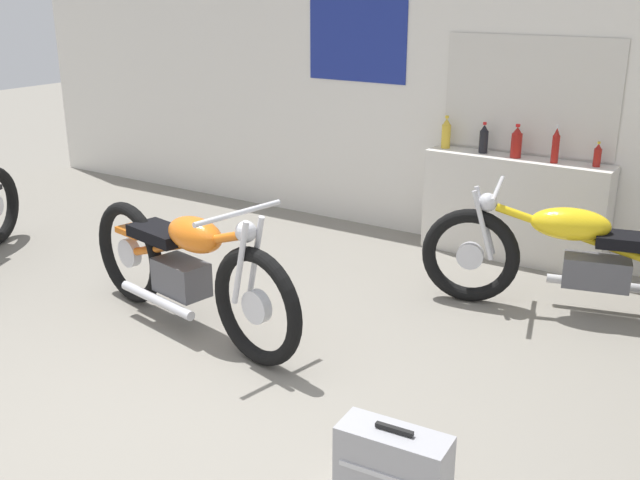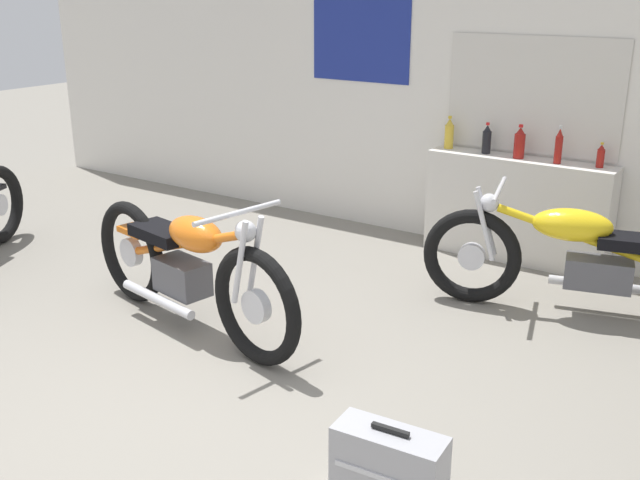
# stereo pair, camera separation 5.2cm
# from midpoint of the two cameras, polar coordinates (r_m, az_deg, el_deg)

# --- Properties ---
(ground_plane) EXTENTS (24.00, 24.00, 0.00)m
(ground_plane) POSITION_cam_midpoint_polar(r_m,az_deg,el_deg) (4.16, -12.81, -13.14)
(ground_plane) COLOR gray
(wall_back) EXTENTS (10.00, 0.07, 2.80)m
(wall_back) POSITION_cam_midpoint_polar(r_m,az_deg,el_deg) (6.53, 9.72, 11.88)
(wall_back) COLOR silver
(wall_back) RESTS_ON ground_plane
(sill_counter) EXTENTS (1.50, 0.28, 0.86)m
(sill_counter) POSITION_cam_midpoint_polar(r_m,az_deg,el_deg) (6.32, 14.31, 2.30)
(sill_counter) COLOR silver
(sill_counter) RESTS_ON ground_plane
(bottle_leftmost) EXTENTS (0.08, 0.08, 0.27)m
(bottle_leftmost) POSITION_cam_midpoint_polar(r_m,az_deg,el_deg) (6.44, 9.36, 8.00)
(bottle_leftmost) COLOR gold
(bottle_leftmost) RESTS_ON sill_counter
(bottle_left_center) EXTENTS (0.07, 0.07, 0.25)m
(bottle_left_center) POSITION_cam_midpoint_polar(r_m,az_deg,el_deg) (6.30, 12.13, 7.51)
(bottle_left_center) COLOR black
(bottle_left_center) RESTS_ON sill_counter
(bottle_center) EXTENTS (0.09, 0.09, 0.27)m
(bottle_center) POSITION_cam_midpoint_polar(r_m,az_deg,el_deg) (6.18, 14.51, 7.18)
(bottle_center) COLOR maroon
(bottle_center) RESTS_ON sill_counter
(bottle_right_center) EXTENTS (0.06, 0.06, 0.30)m
(bottle_right_center) POSITION_cam_midpoint_polar(r_m,az_deg,el_deg) (6.08, 17.28, 6.85)
(bottle_right_center) COLOR maroon
(bottle_right_center) RESTS_ON sill_counter
(bottle_rightmost) EXTENTS (0.06, 0.06, 0.19)m
(bottle_rightmost) POSITION_cam_midpoint_polar(r_m,az_deg,el_deg) (6.06, 20.15, 6.06)
(bottle_rightmost) COLOR maroon
(bottle_rightmost) RESTS_ON sill_counter
(motorcycle_orange) EXTENTS (2.07, 0.65, 0.93)m
(motorcycle_orange) POSITION_cam_midpoint_polar(r_m,az_deg,el_deg) (4.92, -10.45, -2.04)
(motorcycle_orange) COLOR black
(motorcycle_orange) RESTS_ON ground_plane
(motorcycle_yellow) EXTENTS (2.19, 0.80, 0.87)m
(motorcycle_yellow) POSITION_cam_midpoint_polar(r_m,az_deg,el_deg) (5.36, 19.36, -1.31)
(motorcycle_yellow) COLOR black
(motorcycle_yellow) RESTS_ON ground_plane
(hard_case_silver) EXTENTS (0.52, 0.24, 0.35)m
(hard_case_silver) POSITION_cam_midpoint_polar(r_m,az_deg,el_deg) (3.47, 5.14, -16.61)
(hard_case_silver) COLOR #9E9EA3
(hard_case_silver) RESTS_ON ground_plane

